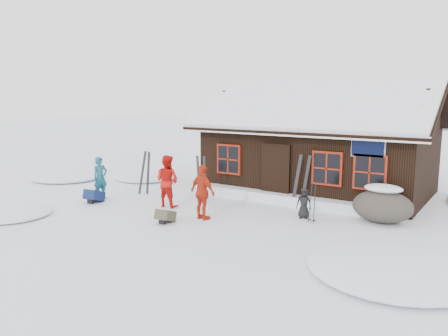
{
  "coord_description": "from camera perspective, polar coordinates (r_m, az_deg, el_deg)",
  "views": [
    {
      "loc": [
        7.95,
        -11.27,
        3.67
      ],
      "look_at": [
        -0.26,
        0.87,
        1.3
      ],
      "focal_mm": 35.0,
      "sensor_mm": 36.0,
      "label": 1
    }
  ],
  "objects": [
    {
      "name": "mountain_hut",
      "position": [
        17.61,
        12.34,
        2.14
      ],
      "size": [
        8.9,
        6.09,
        4.42
      ],
      "color": "black",
      "rests_on": "ground"
    },
    {
      "name": "snow_drift",
      "position": [
        15.38,
        8.36,
        -4.04
      ],
      "size": [
        7.6,
        0.6,
        0.35
      ],
      "primitive_type": "cube",
      "color": "white",
      "rests_on": "ground"
    },
    {
      "name": "ski_pair_left",
      "position": [
        16.9,
        -10.25,
        -0.69
      ],
      "size": [
        0.65,
        0.19,
        1.72
      ],
      "rotation": [
        0.0,
        0.0,
        0.07
      ],
      "color": "black",
      "rests_on": "ground"
    },
    {
      "name": "ski_pair_right",
      "position": [
        15.0,
        10.02,
        -1.73
      ],
      "size": [
        0.63,
        0.29,
        1.83
      ],
      "rotation": [
        0.0,
        0.0,
        0.36
      ],
      "color": "black",
      "rests_on": "ground"
    },
    {
      "name": "ski_poles",
      "position": [
        13.14,
        11.45,
        -4.55
      ],
      "size": [
        0.23,
        0.11,
        1.26
      ],
      "color": "black",
      "rests_on": "ground"
    },
    {
      "name": "skier_teal",
      "position": [
        16.52,
        -15.85,
        -1.26
      ],
      "size": [
        0.45,
        0.61,
        1.55
      ],
      "primitive_type": "imported",
      "rotation": [
        0.0,
        0.0,
        1.42
      ],
      "color": "#165569",
      "rests_on": "ground"
    },
    {
      "name": "skier_orange_right",
      "position": [
        13.21,
        -2.8,
        -3.19
      ],
      "size": [
        1.05,
        0.59,
        1.68
      ],
      "primitive_type": "imported",
      "rotation": [
        0.0,
        0.0,
        2.95
      ],
      "color": "red",
      "rests_on": "ground"
    },
    {
      "name": "boulder",
      "position": [
        13.77,
        20.0,
        -4.59
      ],
      "size": [
        1.76,
        1.32,
        1.03
      ],
      "color": "#464038",
      "rests_on": "ground"
    },
    {
      "name": "snow_mounds",
      "position": [
        15.02,
        8.23,
        -5.05
      ],
      "size": [
        20.6,
        13.2,
        0.48
      ],
      "color": "white",
      "rests_on": "ground"
    },
    {
      "name": "backpack_olive",
      "position": [
        13.1,
        -7.65,
        -6.47
      ],
      "size": [
        0.52,
        0.63,
        0.31
      ],
      "primitive_type": "cube",
      "rotation": [
        0.0,
        0.0,
        0.18
      ],
      "color": "#423F2F",
      "rests_on": "ground"
    },
    {
      "name": "ski_pair_mid",
      "position": [
        15.47,
        -2.92,
        -1.53
      ],
      "size": [
        0.46,
        0.09,
        1.69
      ],
      "rotation": [
        0.0,
        0.0,
        -0.04
      ],
      "color": "black",
      "rests_on": "ground"
    },
    {
      "name": "skier_crouched",
      "position": [
        13.62,
        10.39,
        -4.55
      ],
      "size": [
        0.52,
        0.41,
        0.94
      ],
      "primitive_type": "imported",
      "rotation": [
        0.0,
        0.0,
        0.28
      ],
      "color": "black",
      "rests_on": "ground"
    },
    {
      "name": "backpack_blue",
      "position": [
        16.1,
        -16.59,
        -3.75
      ],
      "size": [
        0.61,
        0.72,
        0.34
      ],
      "primitive_type": "cube",
      "rotation": [
        0.0,
        0.0,
        0.23
      ],
      "color": "#111F49",
      "rests_on": "ground"
    },
    {
      "name": "ground",
      "position": [
        14.27,
        -1.1,
        -5.71
      ],
      "size": [
        120.0,
        120.0,
        0.0
      ],
      "primitive_type": "plane",
      "color": "white",
      "rests_on": "ground"
    },
    {
      "name": "skier_orange_left",
      "position": [
        14.88,
        -7.43,
        -1.68
      ],
      "size": [
        0.9,
        0.72,
        1.77
      ],
      "primitive_type": "imported",
      "rotation": [
        0.0,
        0.0,
        3.21
      ],
      "color": "red",
      "rests_on": "ground"
    }
  ]
}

